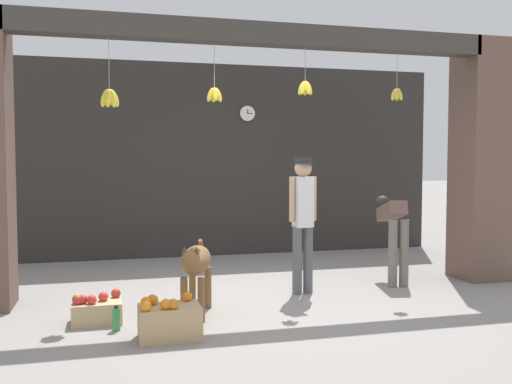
{
  "coord_description": "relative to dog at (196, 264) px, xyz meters",
  "views": [
    {
      "loc": [
        -1.7,
        -6.07,
        1.55
      ],
      "look_at": [
        0.0,
        0.43,
        1.16
      ],
      "focal_mm": 40.0,
      "sensor_mm": 36.0,
      "label": 1
    }
  ],
  "objects": [
    {
      "name": "shop_back_wall",
      "position": [
        0.87,
        3.48,
        1.01
      ],
      "size": [
        7.33,
        0.12,
        3.05
      ],
      "primitive_type": "cube",
      "color": "#2D2B28",
      "rests_on": "ground_plane"
    },
    {
      "name": "fruit_crate_apples",
      "position": [
        -0.95,
        0.01,
        -0.4
      ],
      "size": [
        0.46,
        0.35,
        0.29
      ],
      "color": "tan",
      "rests_on": "ground_plane"
    },
    {
      "name": "dog",
      "position": [
        0.0,
        0.0,
        0.0
      ],
      "size": [
        0.46,
        0.98,
        0.75
      ],
      "rotation": [
        0.0,
        0.0,
        -1.87
      ],
      "color": "brown",
      "rests_on": "ground_plane"
    },
    {
      "name": "worker_stooping",
      "position": [
        2.6,
        0.88,
        0.19
      ],
      "size": [
        0.34,
        0.82,
        1.07
      ],
      "rotation": [
        0.0,
        0.0,
        -0.17
      ],
      "color": "#6B665B",
      "rests_on": "ground_plane"
    },
    {
      "name": "shopkeeper",
      "position": [
        1.33,
        0.63,
        0.39
      ],
      "size": [
        0.34,
        0.27,
        1.57
      ],
      "rotation": [
        0.0,
        0.0,
        3.29
      ],
      "color": "#56565B",
      "rests_on": "ground_plane"
    },
    {
      "name": "storefront_awning",
      "position": [
        0.85,
        0.67,
        2.38
      ],
      "size": [
        5.43,
        0.25,
        0.97
      ],
      "color": "#3D3833"
    },
    {
      "name": "wall_clock",
      "position": [
        1.36,
        3.41,
        1.76
      ],
      "size": [
        0.26,
        0.03,
        0.26
      ],
      "color": "black"
    },
    {
      "name": "shop_pillar_right",
      "position": [
        3.88,
        0.85,
        1.01
      ],
      "size": [
        0.7,
        0.6,
        3.05
      ],
      "primitive_type": "cube",
      "color": "brown",
      "rests_on": "ground_plane"
    },
    {
      "name": "ground_plane",
      "position": [
        0.87,
        0.55,
        -0.52
      ],
      "size": [
        60.0,
        60.0,
        0.0
      ],
      "primitive_type": "plane",
      "color": "gray"
    },
    {
      "name": "fruit_crate_oranges",
      "position": [
        -0.34,
        -0.66,
        -0.36
      ],
      "size": [
        0.53,
        0.36,
        0.37
      ],
      "color": "tan",
      "rests_on": "ground_plane"
    },
    {
      "name": "water_bottle",
      "position": [
        -0.77,
        -0.3,
        -0.41
      ],
      "size": [
        0.07,
        0.07,
        0.23
      ],
      "color": "#38934C",
      "rests_on": "ground_plane"
    }
  ]
}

